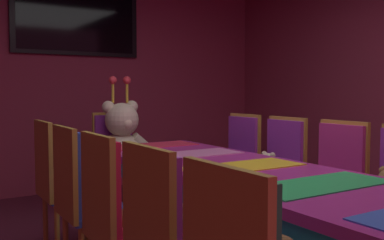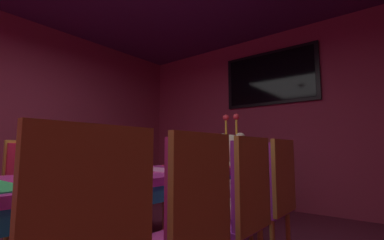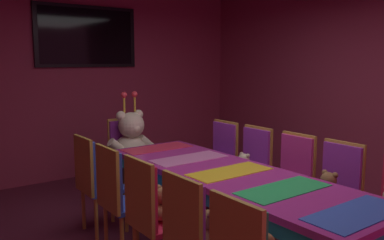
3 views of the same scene
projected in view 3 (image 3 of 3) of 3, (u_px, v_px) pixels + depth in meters
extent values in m
cube|color=#99334C|center=(86.00, 82.00, 6.02)|extent=(5.20, 0.12, 2.80)
cube|color=#B22D8C|center=(230.00, 175.00, 3.57)|extent=(0.90, 2.86, 0.05)
cube|color=teal|center=(230.00, 183.00, 3.58)|extent=(0.88, 2.81, 0.10)
cylinder|color=#4C3826|center=(182.00, 175.00, 4.88)|extent=(0.07, 0.07, 0.69)
cylinder|color=#4C3826|center=(124.00, 187.00, 4.43)|extent=(0.07, 0.07, 0.69)
cube|color=blue|center=(357.00, 213.00, 2.60)|extent=(0.77, 0.32, 0.01)
cube|color=green|center=(284.00, 189.00, 3.08)|extent=(0.77, 0.32, 0.01)
cube|color=yellow|center=(230.00, 172.00, 3.57)|extent=(0.77, 0.32, 0.01)
cube|color=pink|center=(189.00, 158.00, 4.05)|extent=(0.77, 0.32, 0.01)
cube|color=#E52D4C|center=(157.00, 148.00, 4.54)|extent=(0.77, 0.32, 0.01)
sphere|color=brown|center=(255.00, 233.00, 2.34)|extent=(0.05, 0.05, 0.05)
sphere|color=brown|center=(269.00, 240.00, 2.25)|extent=(0.05, 0.05, 0.05)
cube|color=purple|center=(184.00, 218.00, 2.61)|extent=(0.05, 0.38, 0.50)
cube|color=gold|center=(181.00, 218.00, 2.60)|extent=(0.03, 0.41, 0.55)
ellipsoid|color=brown|center=(206.00, 237.00, 2.74)|extent=(0.16, 0.16, 0.13)
sphere|color=brown|center=(208.00, 219.00, 2.73)|extent=(0.13, 0.13, 0.13)
sphere|color=#99663C|center=(213.00, 219.00, 2.76)|extent=(0.05, 0.05, 0.05)
sphere|color=brown|center=(202.00, 211.00, 2.76)|extent=(0.05, 0.05, 0.05)
sphere|color=brown|center=(211.00, 215.00, 2.68)|extent=(0.05, 0.05, 0.05)
cylinder|color=brown|center=(203.00, 230.00, 2.82)|extent=(0.05, 0.12, 0.11)
cylinder|color=brown|center=(218.00, 238.00, 2.69)|extent=(0.05, 0.12, 0.11)
cylinder|color=brown|center=(214.00, 237.00, 2.85)|extent=(0.06, 0.12, 0.06)
cube|color=red|center=(162.00, 223.00, 3.20)|extent=(0.40, 0.40, 0.04)
cube|color=red|center=(142.00, 195.00, 3.05)|extent=(0.05, 0.38, 0.50)
cube|color=gold|center=(139.00, 195.00, 3.04)|extent=(0.03, 0.41, 0.55)
cylinder|color=gold|center=(169.00, 239.00, 3.45)|extent=(0.04, 0.04, 0.42)
ellipsoid|color=olive|center=(162.00, 212.00, 3.18)|extent=(0.18, 0.18, 0.14)
sphere|color=olive|center=(164.00, 196.00, 3.17)|extent=(0.14, 0.14, 0.14)
sphere|color=#AE7747|center=(169.00, 196.00, 3.20)|extent=(0.05, 0.05, 0.05)
sphere|color=olive|center=(158.00, 188.00, 3.20)|extent=(0.05, 0.05, 0.05)
sphere|color=olive|center=(166.00, 191.00, 3.12)|extent=(0.05, 0.05, 0.05)
cylinder|color=olive|center=(160.00, 206.00, 3.27)|extent=(0.05, 0.12, 0.12)
cylinder|color=olive|center=(172.00, 212.00, 3.13)|extent=(0.05, 0.12, 0.12)
cylinder|color=olive|center=(171.00, 212.00, 3.29)|extent=(0.06, 0.13, 0.06)
cylinder|color=olive|center=(178.00, 216.00, 3.22)|extent=(0.06, 0.13, 0.06)
cube|color=#2D47B2|center=(129.00, 204.00, 3.62)|extent=(0.40, 0.40, 0.04)
cube|color=#2D47B2|center=(110.00, 178.00, 3.48)|extent=(0.05, 0.38, 0.50)
cube|color=gold|center=(108.00, 179.00, 3.47)|extent=(0.03, 0.41, 0.55)
cylinder|color=gold|center=(137.00, 219.00, 3.88)|extent=(0.04, 0.04, 0.42)
cylinder|color=gold|center=(155.00, 230.00, 3.62)|extent=(0.04, 0.04, 0.42)
cylinder|color=gold|center=(106.00, 227.00, 3.69)|extent=(0.04, 0.04, 0.42)
cylinder|color=gold|center=(122.00, 240.00, 3.44)|extent=(0.04, 0.04, 0.42)
cube|color=#2D47B2|center=(104.00, 188.00, 4.08)|extent=(0.40, 0.40, 0.04)
cube|color=#2D47B2|center=(86.00, 165.00, 3.93)|extent=(0.05, 0.38, 0.50)
cube|color=gold|center=(84.00, 165.00, 3.92)|extent=(0.03, 0.41, 0.55)
cylinder|color=gold|center=(112.00, 203.00, 4.33)|extent=(0.04, 0.04, 0.42)
cylinder|color=gold|center=(126.00, 212.00, 4.08)|extent=(0.04, 0.04, 0.42)
cylinder|color=gold|center=(84.00, 209.00, 4.14)|extent=(0.04, 0.04, 0.42)
cylinder|color=gold|center=(96.00, 219.00, 3.89)|extent=(0.04, 0.04, 0.42)
ellipsoid|color=beige|center=(104.00, 179.00, 4.06)|extent=(0.18, 0.18, 0.15)
sphere|color=beige|center=(105.00, 166.00, 4.05)|extent=(0.15, 0.15, 0.15)
sphere|color=#FDDCAD|center=(109.00, 166.00, 4.08)|extent=(0.05, 0.05, 0.05)
sphere|color=beige|center=(101.00, 160.00, 4.08)|extent=(0.05, 0.05, 0.05)
sphere|color=beige|center=(106.00, 162.00, 3.99)|extent=(0.05, 0.05, 0.05)
cylinder|color=beige|center=(103.00, 175.00, 4.15)|extent=(0.05, 0.13, 0.12)
cylinder|color=beige|center=(111.00, 179.00, 4.01)|extent=(0.05, 0.13, 0.12)
cylinder|color=beige|center=(113.00, 180.00, 4.18)|extent=(0.06, 0.14, 0.06)
cylinder|color=beige|center=(117.00, 182.00, 4.10)|extent=(0.06, 0.14, 0.06)
cylinder|color=beige|center=(379.00, 209.00, 3.18)|extent=(0.05, 0.13, 0.13)
cylinder|color=beige|center=(378.00, 221.00, 3.11)|extent=(0.06, 0.14, 0.06)
cube|color=purple|center=(328.00, 204.00, 3.62)|extent=(0.40, 0.40, 0.04)
cube|color=purple|center=(342.00, 172.00, 3.69)|extent=(0.05, 0.38, 0.50)
cube|color=gold|center=(343.00, 171.00, 3.70)|extent=(0.03, 0.41, 0.55)
cylinder|color=gold|center=(323.00, 219.00, 3.88)|extent=(0.04, 0.04, 0.42)
cylinder|color=gold|center=(353.00, 230.00, 3.62)|extent=(0.04, 0.04, 0.42)
cylinder|color=gold|center=(301.00, 227.00, 3.69)|extent=(0.04, 0.04, 0.42)
cylinder|color=gold|center=(332.00, 240.00, 3.44)|extent=(0.04, 0.04, 0.42)
ellipsoid|color=olive|center=(329.00, 194.00, 3.61)|extent=(0.18, 0.18, 0.14)
sphere|color=olive|center=(329.00, 180.00, 3.58)|extent=(0.14, 0.14, 0.14)
sphere|color=#AE7747|center=(325.00, 182.00, 3.56)|extent=(0.05, 0.05, 0.05)
sphere|color=olive|center=(335.00, 175.00, 3.54)|extent=(0.05, 0.05, 0.05)
sphere|color=olive|center=(325.00, 173.00, 3.63)|extent=(0.05, 0.05, 0.05)
cylinder|color=olive|center=(335.00, 196.00, 3.52)|extent=(0.05, 0.13, 0.12)
cylinder|color=olive|center=(318.00, 190.00, 3.66)|extent=(0.05, 0.13, 0.12)
cylinder|color=olive|center=(325.00, 203.00, 3.51)|extent=(0.06, 0.13, 0.06)
cylinder|color=olive|center=(316.00, 200.00, 3.59)|extent=(0.06, 0.13, 0.06)
cube|color=#CC338C|center=(284.00, 190.00, 4.04)|extent=(0.40, 0.40, 0.04)
cube|color=#CC338C|center=(296.00, 160.00, 4.10)|extent=(0.05, 0.38, 0.50)
cube|color=gold|center=(298.00, 160.00, 4.12)|extent=(0.03, 0.41, 0.55)
cylinder|color=gold|center=(281.00, 204.00, 4.29)|extent=(0.04, 0.04, 0.42)
cylinder|color=gold|center=(306.00, 213.00, 4.04)|extent=(0.04, 0.04, 0.42)
cylinder|color=gold|center=(260.00, 211.00, 4.10)|extent=(0.04, 0.04, 0.42)
cylinder|color=gold|center=(285.00, 221.00, 3.85)|extent=(0.04, 0.04, 0.42)
cube|color=purple|center=(244.00, 178.00, 4.45)|extent=(0.40, 0.40, 0.04)
cube|color=purple|center=(257.00, 151.00, 4.52)|extent=(0.05, 0.38, 0.50)
cube|color=gold|center=(258.00, 151.00, 4.53)|extent=(0.03, 0.41, 0.55)
cylinder|color=gold|center=(244.00, 191.00, 4.71)|extent=(0.04, 0.04, 0.42)
cylinder|color=gold|center=(265.00, 199.00, 4.45)|extent=(0.04, 0.04, 0.42)
cylinder|color=gold|center=(223.00, 197.00, 4.52)|extent=(0.04, 0.04, 0.42)
cylinder|color=gold|center=(243.00, 205.00, 4.27)|extent=(0.04, 0.04, 0.42)
ellipsoid|color=beige|center=(244.00, 170.00, 4.44)|extent=(0.16, 0.16, 0.13)
sphere|color=beige|center=(244.00, 159.00, 4.42)|extent=(0.13, 0.13, 0.13)
sphere|color=#FDDCAD|center=(241.00, 161.00, 4.39)|extent=(0.05, 0.05, 0.05)
sphere|color=beige|center=(248.00, 156.00, 4.38)|extent=(0.05, 0.05, 0.05)
sphere|color=beige|center=(242.00, 154.00, 4.46)|extent=(0.05, 0.05, 0.05)
cylinder|color=beige|center=(247.00, 170.00, 4.36)|extent=(0.04, 0.11, 0.11)
cylinder|color=beige|center=(237.00, 167.00, 4.48)|extent=(0.04, 0.11, 0.11)
cylinder|color=beige|center=(240.00, 176.00, 4.35)|extent=(0.05, 0.12, 0.05)
cylinder|color=beige|center=(235.00, 174.00, 4.42)|extent=(0.05, 0.12, 0.05)
cube|color=purple|center=(213.00, 167.00, 4.88)|extent=(0.40, 0.40, 0.04)
cube|color=purple|center=(224.00, 144.00, 4.94)|extent=(0.05, 0.38, 0.50)
cube|color=gold|center=(226.00, 143.00, 4.96)|extent=(0.03, 0.41, 0.55)
cylinder|color=gold|center=(214.00, 181.00, 5.13)|extent=(0.04, 0.04, 0.42)
cylinder|color=gold|center=(232.00, 187.00, 4.88)|extent=(0.04, 0.04, 0.42)
cylinder|color=gold|center=(194.00, 185.00, 4.94)|extent=(0.04, 0.04, 0.42)
cylinder|color=gold|center=(211.00, 192.00, 4.69)|extent=(0.04, 0.04, 0.42)
cube|color=purple|center=(131.00, 163.00, 5.09)|extent=(0.40, 0.40, 0.04)
cube|color=purple|center=(124.00, 140.00, 5.19)|extent=(0.38, 0.05, 0.50)
cube|color=gold|center=(123.00, 139.00, 5.21)|extent=(0.41, 0.03, 0.55)
cylinder|color=gold|center=(136.00, 176.00, 5.34)|extent=(0.04, 0.04, 0.42)
cylinder|color=gold|center=(149.00, 182.00, 5.09)|extent=(0.04, 0.04, 0.42)
cylinder|color=gold|center=(114.00, 180.00, 5.15)|extent=(0.04, 0.04, 0.42)
cylinder|color=gold|center=(126.00, 186.00, 4.90)|extent=(0.04, 0.04, 0.42)
ellipsoid|color=beige|center=(130.00, 148.00, 5.06)|extent=(0.40, 0.40, 0.32)
sphere|color=beige|center=(131.00, 125.00, 4.99)|extent=(0.32, 0.32, 0.32)
sphere|color=#FFF2C8|center=(136.00, 128.00, 4.90)|extent=(0.12, 0.12, 0.12)
sphere|color=beige|center=(138.00, 114.00, 5.07)|extent=(0.12, 0.12, 0.12)
sphere|color=beige|center=(121.00, 116.00, 4.93)|extent=(0.12, 0.12, 0.12)
cylinder|color=beige|center=(148.00, 144.00, 5.10)|extent=(0.28, 0.11, 0.26)
cylinder|color=beige|center=(119.00, 148.00, 4.87)|extent=(0.28, 0.11, 0.26)
cylinder|color=beige|center=(149.00, 159.00, 4.93)|extent=(0.30, 0.14, 0.14)
cylinder|color=beige|center=(133.00, 161.00, 4.80)|extent=(0.30, 0.14, 0.14)
cylinder|color=gold|center=(135.00, 103.00, 5.02)|extent=(0.03, 0.03, 0.21)
sphere|color=#E5333F|center=(135.00, 94.00, 5.00)|extent=(0.08, 0.08, 0.08)
cylinder|color=gold|center=(124.00, 104.00, 4.93)|extent=(0.03, 0.03, 0.21)
sphere|color=#E5333F|center=(124.00, 95.00, 4.92)|extent=(0.08, 0.08, 0.08)
cube|color=black|center=(87.00, 37.00, 5.86)|extent=(1.50, 0.05, 0.87)
cube|color=black|center=(88.00, 36.00, 5.83)|extent=(1.38, 0.01, 0.78)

